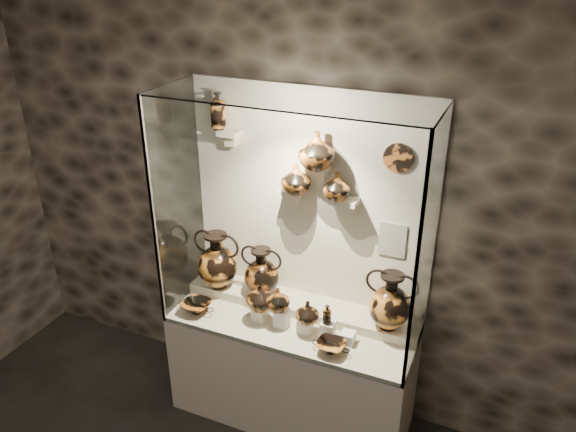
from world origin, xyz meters
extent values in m
cube|color=black|center=(0.00, 2.50, 1.60)|extent=(5.00, 0.02, 3.20)
cube|color=beige|center=(0.00, 2.18, 0.40)|extent=(1.70, 0.60, 0.80)
cube|color=#C3B497|center=(0.00, 2.18, 0.82)|extent=(1.68, 0.58, 0.03)
cube|color=#C3B497|center=(0.00, 2.35, 0.85)|extent=(1.70, 0.25, 0.10)
cube|color=beige|center=(0.00, 2.50, 1.60)|extent=(1.70, 0.03, 1.60)
cube|color=white|center=(0.00, 1.88, 1.60)|extent=(1.70, 0.01, 1.60)
cube|color=white|center=(-0.85, 2.18, 1.60)|extent=(0.01, 0.60, 1.60)
cube|color=white|center=(0.85, 2.18, 1.60)|extent=(0.01, 0.60, 1.60)
cube|color=white|center=(0.00, 2.18, 2.40)|extent=(1.70, 0.60, 0.01)
cube|color=gray|center=(-0.84, 1.89, 1.60)|extent=(0.02, 0.02, 1.60)
cube|color=gray|center=(0.84, 1.89, 1.60)|extent=(0.02, 0.02, 1.60)
cube|color=silver|center=(-0.22, 2.13, 0.88)|extent=(0.09, 0.09, 0.10)
cube|color=silver|center=(-0.05, 2.13, 0.90)|extent=(0.09, 0.09, 0.13)
cube|color=silver|center=(0.12, 2.13, 0.88)|extent=(0.09, 0.09, 0.09)
cube|color=silver|center=(0.28, 2.13, 0.89)|extent=(0.09, 0.09, 0.12)
cube|color=silver|center=(0.42, 2.13, 0.87)|extent=(0.09, 0.09, 0.08)
cube|color=beige|center=(-0.55, 2.42, 2.05)|extent=(0.14, 0.12, 0.04)
cube|color=beige|center=(-0.10, 2.42, 1.70)|extent=(0.14, 0.12, 0.04)
cube|color=beige|center=(0.10, 2.42, 1.90)|extent=(0.10, 0.12, 0.04)
cube|color=beige|center=(0.28, 2.42, 1.70)|extent=(0.14, 0.12, 0.04)
imported|color=orange|center=(-0.20, 2.11, 1.03)|extent=(0.23, 0.23, 0.20)
imported|color=#934B1A|center=(-0.07, 2.11, 1.04)|extent=(0.21, 0.21, 0.17)
imported|color=orange|center=(0.14, 2.11, 1.00)|extent=(0.16, 0.16, 0.16)
imported|color=#934B1A|center=(-0.05, 2.37, 1.82)|extent=(0.20, 0.20, 0.20)
imported|color=#934B1A|center=(0.09, 2.36, 2.04)|extent=(0.26, 0.26, 0.24)
imported|color=#934B1A|center=(0.22, 2.38, 1.81)|extent=(0.21, 0.21, 0.18)
cylinder|color=#BA6224|center=(0.57, 2.47, 2.02)|extent=(0.18, 0.02, 0.18)
cube|color=beige|center=(0.58, 2.47, 1.46)|extent=(0.18, 0.01, 0.24)
camera|label=1|loc=(1.22, -0.73, 3.18)|focal=35.00mm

